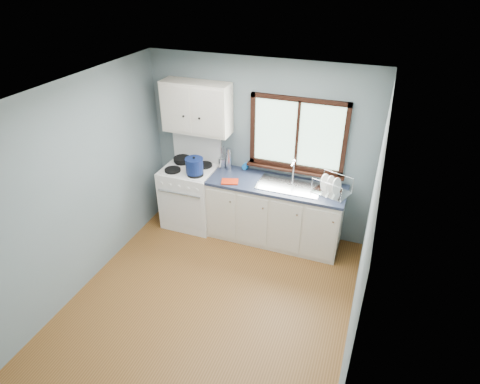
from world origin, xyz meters
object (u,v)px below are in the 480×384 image
(gas_range, at_px, (191,194))
(utensil_crock, at_px, (223,162))
(sink, at_px, (289,190))
(dish_rack, at_px, (331,188))
(stockpot, at_px, (194,165))
(skillet, at_px, (182,159))
(base_cabinets, at_px, (275,215))
(thermos, at_px, (229,159))

(gas_range, relative_size, utensil_crock, 3.58)
(sink, xyz_separation_m, dish_rack, (0.55, 0.02, 0.12))
(stockpot, bearing_deg, skillet, 140.54)
(gas_range, relative_size, skillet, 3.47)
(base_cabinets, distance_m, utensil_crock, 1.06)
(stockpot, height_order, utensil_crock, utensil_crock)
(sink, height_order, stockpot, sink)
(gas_range, xyz_separation_m, utensil_crock, (0.44, 0.21, 0.50))
(base_cabinets, bearing_deg, gas_range, -179.18)
(stockpot, distance_m, dish_rack, 1.88)
(utensil_crock, bearing_deg, skillet, -172.65)
(gas_range, distance_m, thermos, 0.83)
(utensil_crock, bearing_deg, thermos, -13.47)
(utensil_crock, xyz_separation_m, thermos, (0.11, -0.03, 0.09))
(base_cabinets, xyz_separation_m, stockpot, (-1.14, -0.16, 0.66))
(skillet, xyz_separation_m, utensil_crock, (0.61, 0.08, 0.01))
(base_cabinets, bearing_deg, stockpot, -171.85)
(utensil_crock, relative_size, thermos, 1.16)
(sink, xyz_separation_m, thermos, (-0.94, 0.17, 0.22))
(thermos, bearing_deg, sink, -10.30)
(stockpot, relative_size, dish_rack, 0.60)
(sink, distance_m, stockpot, 1.35)
(gas_range, bearing_deg, thermos, 19.06)
(stockpot, distance_m, thermos, 0.51)
(gas_range, height_order, skillet, gas_range)
(skillet, height_order, dish_rack, dish_rack)
(thermos, xyz_separation_m, dish_rack, (1.49, -0.15, -0.10))
(gas_range, bearing_deg, dish_rack, 0.98)
(sink, height_order, utensil_crock, utensil_crock)
(gas_range, distance_m, sink, 1.53)
(dish_rack, bearing_deg, stockpot, -155.53)
(gas_range, relative_size, base_cabinets, 0.74)
(base_cabinets, height_order, dish_rack, dish_rack)
(gas_range, relative_size, sink, 1.62)
(utensil_crock, bearing_deg, base_cabinets, -12.74)
(utensil_crock, distance_m, dish_rack, 1.61)
(base_cabinets, bearing_deg, thermos, 167.36)
(skillet, bearing_deg, utensil_crock, 1.66)
(stockpot, height_order, dish_rack, stockpot)
(gas_range, bearing_deg, skillet, 142.25)
(sink, bearing_deg, stockpot, -172.97)
(sink, bearing_deg, utensil_crock, 169.37)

